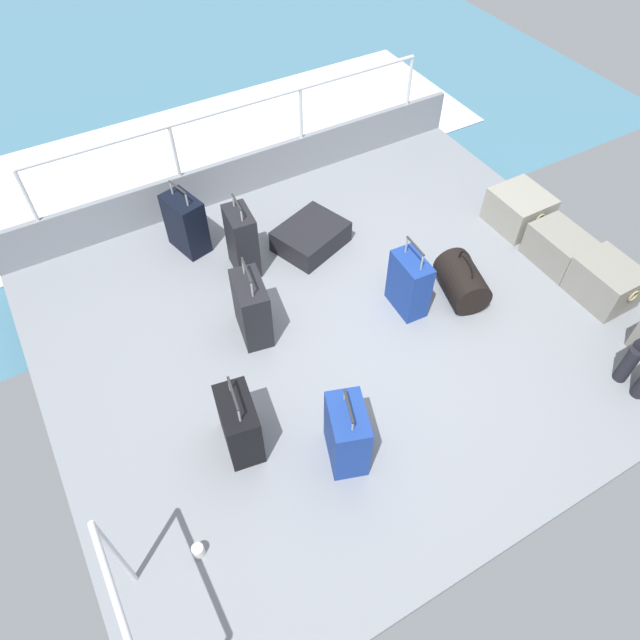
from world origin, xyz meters
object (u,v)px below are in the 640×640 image
object	(u,v)px
suitcase_4	(347,434)
suitcase_5	(239,424)
suitcase_6	(311,237)
cargo_crate_0	(519,209)
suitcase_3	(409,284)
suitcase_2	(186,224)
duffel_bag	(462,281)
suitcase_0	(252,309)
cargo_crate_1	(559,247)
paper_cup	(198,551)
suitcase_1	(242,242)
cargo_crate_2	(605,282)

from	to	relation	value
suitcase_4	suitcase_5	xyz separation A→B (m)	(-0.46, -0.63, -0.02)
suitcase_4	suitcase_6	size ratio (longest dim) A/B	0.85
cargo_crate_0	suitcase_3	xyz separation A→B (m)	(0.38, -1.64, 0.10)
suitcase_2	suitcase_5	xyz separation A→B (m)	(2.24, -0.46, -0.03)
suitcase_5	duffel_bag	xyz separation A→B (m)	(-0.39, 2.37, -0.09)
suitcase_0	suitcase_6	distance (m)	1.22
cargo_crate_0	cargo_crate_1	xyz separation A→B (m)	(0.61, -0.05, -0.01)
suitcase_0	paper_cup	distance (m)	1.93
suitcase_1	suitcase_6	size ratio (longest dim) A/B	1.02
cargo_crate_0	suitcase_6	bearing A→B (deg)	-110.66
suitcase_1	paper_cup	bearing A→B (deg)	-31.50
suitcase_6	duffel_bag	world-z (taller)	duffel_bag
cargo_crate_0	cargo_crate_2	size ratio (longest dim) A/B	0.99
cargo_crate_2	suitcase_0	world-z (taller)	suitcase_0
suitcase_3	cargo_crate_1	bearing A→B (deg)	81.63
cargo_crate_2	suitcase_5	size ratio (longest dim) A/B	0.84
suitcase_2	cargo_crate_2	bearing A→B (deg)	50.32
cargo_crate_0	suitcase_6	size ratio (longest dim) A/B	0.72
suitcase_0	suitcase_5	world-z (taller)	suitcase_0
cargo_crate_0	paper_cup	world-z (taller)	cargo_crate_0
suitcase_1	suitcase_4	size ratio (longest dim) A/B	1.20
suitcase_2	duffel_bag	world-z (taller)	suitcase_2
cargo_crate_1	suitcase_3	distance (m)	1.61
cargo_crate_0	suitcase_3	bearing A→B (deg)	-77.10
cargo_crate_1	suitcase_3	bearing A→B (deg)	-98.37
cargo_crate_0	paper_cup	bearing A→B (deg)	-69.86
cargo_crate_0	suitcase_2	world-z (taller)	suitcase_2
suitcase_5	suitcase_6	world-z (taller)	suitcase_5
paper_cup	cargo_crate_1	bearing A→B (deg)	102.46
suitcase_5	suitcase_0	bearing A→B (deg)	149.74
suitcase_3	suitcase_6	xyz separation A→B (m)	(-1.13, -0.35, -0.17)
suitcase_1	suitcase_3	distance (m)	1.58
cargo_crate_1	suitcase_5	bearing A→B (deg)	-85.22
cargo_crate_0	duffel_bag	bearing A→B (deg)	-66.01
suitcase_5	duffel_bag	size ratio (longest dim) A/B	1.13
suitcase_4	paper_cup	bearing A→B (deg)	-83.32
suitcase_0	suitcase_1	xyz separation A→B (m)	(-0.76, 0.26, 0.04)
suitcase_6	paper_cup	bearing A→B (deg)	-43.03
cargo_crate_0	suitcase_0	world-z (taller)	suitcase_0
suitcase_4	duffel_bag	xyz separation A→B (m)	(-0.86, 1.75, -0.11)
suitcase_3	suitcase_4	world-z (taller)	suitcase_3
cargo_crate_1	suitcase_0	size ratio (longest dim) A/B	0.78
cargo_crate_0	suitcase_2	size ratio (longest dim) A/B	0.78
cargo_crate_2	duffel_bag	size ratio (longest dim) A/B	0.95
suitcase_6	paper_cup	world-z (taller)	suitcase_6
suitcase_2	duffel_bag	distance (m)	2.66
cargo_crate_1	duffel_bag	distance (m)	1.09
paper_cup	suitcase_6	bearing A→B (deg)	136.97
suitcase_6	cargo_crate_2	bearing A→B (deg)	45.69
suitcase_3	suitcase_6	world-z (taller)	suitcase_3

